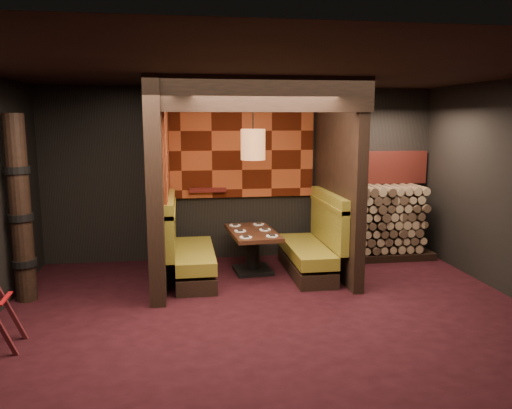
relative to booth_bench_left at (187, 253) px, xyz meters
The scene contains 19 objects.
floor 1.95m from the booth_bench_left, 59.77° to the right, with size 6.50×5.50×0.02m, color black.
ceiling 3.11m from the booth_bench_left, 59.77° to the right, with size 6.50×5.50×0.02m, color black.
wall_back 1.79m from the booth_bench_left, 49.10° to the left, with size 6.50×0.02×2.85m, color black.
wall_front 4.63m from the booth_bench_left, 77.70° to the right, with size 6.50×0.02×2.85m, color black.
partition_left 1.10m from the booth_bench_left, behind, with size 0.20×2.20×2.85m, color black.
partition_right 2.48m from the booth_bench_left, ahead, with size 0.15×2.10×2.85m, color black.
header_beam 2.60m from the booth_bench_left, 45.41° to the right, with size 2.85×0.18×0.44m, color black.
tapa_back_panel 2.00m from the booth_bench_left, 48.54° to the left, with size 2.40×0.06×1.55m, color #9F401E.
tapa_side_panel 1.48m from the booth_bench_left, 146.90° to the left, with size 0.04×1.85×1.45m, color #9F401E.
lacquer_shelf 1.32m from the booth_bench_left, 70.12° to the left, with size 0.60×0.12×0.07m, color #511613.
booth_bench_left is the anchor object (origin of this frame).
booth_bench_right 1.89m from the booth_bench_left, ahead, with size 0.68×1.60×1.14m.
dining_table 1.01m from the booth_bench_left, 11.54° to the left, with size 0.76×1.28×0.65m.
place_settings 1.05m from the booth_bench_left, 11.54° to the left, with size 0.63×1.05×0.03m.
pendant_lamp 1.86m from the booth_bench_left, ahead, with size 0.36×0.36×1.12m.
totem_column 2.30m from the booth_bench_left, 165.25° to the right, with size 0.31×0.31×2.40m.
firewood_stack 3.33m from the booth_bench_left, 12.17° to the left, with size 1.73×0.70×1.22m.
mosaic_header 3.58m from the booth_bench_left, 17.60° to the left, with size 1.83×0.10×0.56m, color maroon.
bay_front_post 2.58m from the booth_bench_left, ahead, with size 0.08×0.08×2.85m, color black.
Camera 1 is at (-1.02, -5.48, 2.32)m, focal length 35.00 mm.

